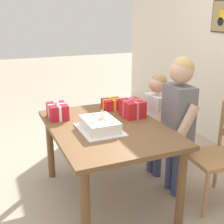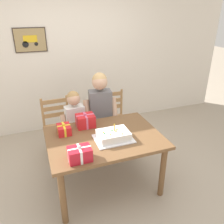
% 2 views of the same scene
% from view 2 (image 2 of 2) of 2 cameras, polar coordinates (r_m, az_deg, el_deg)
% --- Properties ---
extents(ground_plane, '(20.00, 20.00, 0.00)m').
position_cam_2_polar(ground_plane, '(3.21, -1.73, -17.48)').
color(ground_plane, tan).
extents(back_wall, '(6.40, 0.11, 2.60)m').
position_cam_2_polar(back_wall, '(4.30, -10.27, 12.91)').
color(back_wall, silver).
rests_on(back_wall, ground).
extents(dining_table, '(1.35, 0.98, 0.74)m').
position_cam_2_polar(dining_table, '(2.82, -1.90, -7.75)').
color(dining_table, brown).
rests_on(dining_table, ground).
extents(birthday_cake, '(0.44, 0.34, 0.19)m').
position_cam_2_polar(birthday_cake, '(2.69, 0.36, -5.88)').
color(birthday_cake, silver).
rests_on(birthday_cake, dining_table).
extents(gift_box_red_large, '(0.23, 0.20, 0.20)m').
position_cam_2_polar(gift_box_red_large, '(2.97, -6.62, -2.16)').
color(gift_box_red_large, red).
rests_on(gift_box_red_large, dining_table).
extents(gift_box_beside_cake, '(0.24, 0.18, 0.18)m').
position_cam_2_polar(gift_box_beside_cake, '(2.36, -8.03, -10.31)').
color(gift_box_beside_cake, red).
rests_on(gift_box_beside_cake, dining_table).
extents(gift_box_corner_small, '(0.16, 0.20, 0.14)m').
position_cam_2_polar(gift_box_corner_small, '(2.86, -11.85, -4.27)').
color(gift_box_corner_small, red).
rests_on(gift_box_corner_small, dining_table).
extents(chair_left, '(0.43, 0.43, 0.92)m').
position_cam_2_polar(chair_left, '(3.60, -13.20, -3.91)').
color(chair_left, '#A87A4C').
rests_on(chair_left, ground).
extents(chair_right, '(0.46, 0.46, 0.92)m').
position_cam_2_polar(chair_right, '(3.78, 0.17, -1.78)').
color(chair_right, '#A87A4C').
rests_on(chair_right, ground).
extents(child_older, '(0.50, 0.30, 1.34)m').
position_cam_2_polar(child_older, '(3.32, -2.91, 0.93)').
color(child_older, '#38426B').
rests_on(child_older, ground).
extents(child_younger, '(0.42, 0.24, 1.12)m').
position_cam_2_polar(child_younger, '(3.30, -9.16, -2.13)').
color(child_younger, '#38426B').
rests_on(child_younger, ground).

